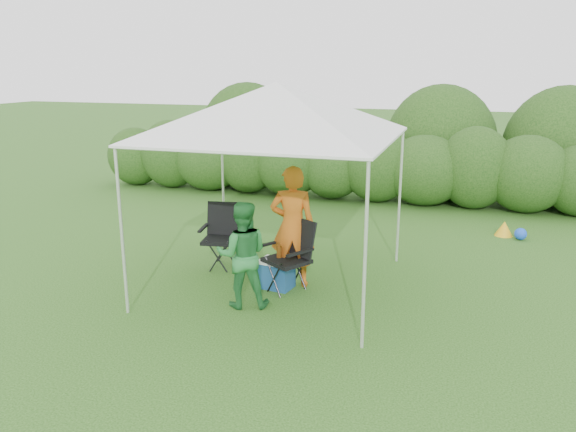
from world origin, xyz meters
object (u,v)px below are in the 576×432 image
(chair_right, at_px, (292,251))
(cooler, at_px, (276,274))
(woman, at_px, (242,255))
(canopy, at_px, (277,110))
(man, at_px, (292,227))
(chair_left, at_px, (223,231))

(chair_right, xyz_separation_m, cooler, (-0.22, -0.02, -0.36))
(woman, bearing_deg, chair_right, -140.02)
(canopy, xyz_separation_m, man, (0.21, 0.05, -1.60))
(cooler, bearing_deg, woman, -96.62)
(chair_right, height_order, man, man)
(chair_left, height_order, cooler, chair_left)
(woman, bearing_deg, canopy, -122.13)
(chair_left, distance_m, man, 1.39)
(canopy, distance_m, cooler, 2.26)
(chair_left, distance_m, woman, 1.62)
(man, height_order, cooler, man)
(man, relative_size, woman, 1.23)
(man, relative_size, cooler, 3.28)
(canopy, height_order, woman, canopy)
(chair_left, bearing_deg, canopy, -34.75)
(chair_right, bearing_deg, chair_left, -172.74)
(chair_right, height_order, woman, woman)
(canopy, relative_size, cooler, 5.90)
(man, xyz_separation_m, woman, (-0.39, -0.89, -0.16))
(chair_right, distance_m, woman, 0.87)
(chair_left, xyz_separation_m, cooler, (1.09, -0.63, -0.35))
(canopy, relative_size, man, 1.80)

